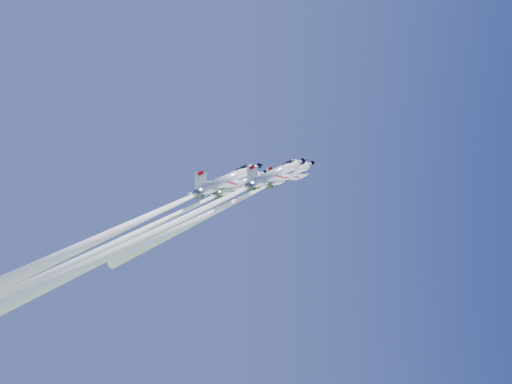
{
  "coord_description": "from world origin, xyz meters",
  "views": [
    {
      "loc": [
        -12.81,
        -102.75,
        75.96
      ],
      "look_at": [
        0.0,
        0.0,
        97.12
      ],
      "focal_mm": 40.0,
      "sensor_mm": 36.0,
      "label": 1
    }
  ],
  "objects": [
    {
      "name": "jet_left",
      "position": [
        -19.05,
        -5.68,
        89.36
      ],
      "size": [
        38.16,
        32.18,
        45.81
      ],
      "rotation": [
        0.48,
        0.14,
        -0.89
      ],
      "color": "white"
    },
    {
      "name": "jet_slot",
      "position": [
        -17.2,
        -11.0,
        91.26
      ],
      "size": [
        33.13,
        27.41,
        35.14
      ],
      "rotation": [
        0.48,
        0.14,
        -0.89
      ],
      "color": "white"
    },
    {
      "name": "jet_right",
      "position": [
        -12.35,
        -16.93,
        89.65
      ],
      "size": [
        36.75,
        30.8,
        41.97
      ],
      "rotation": [
        0.48,
        0.14,
        -0.89
      ],
      "color": "white"
    },
    {
      "name": "jet_lead",
      "position": [
        -4.29,
        -5.22,
        94.31
      ],
      "size": [
        30.02,
        24.95,
        32.29
      ],
      "rotation": [
        0.48,
        0.14,
        -0.89
      ],
      "color": "white"
    }
  ]
}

